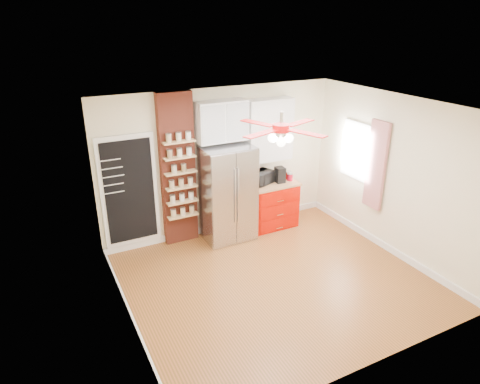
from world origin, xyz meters
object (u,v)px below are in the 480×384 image
canister_left (290,177)px  pantry_jar_oats (174,169)px  ceiling_fan (281,128)px  coffee_maker (280,175)px  red_cabinet (271,204)px  toaster_oven (262,178)px  fridge (227,193)px

canister_left → pantry_jar_oats: (-2.24, 0.16, 0.47)m
ceiling_fan → coffee_maker: 2.38m
red_cabinet → toaster_oven: toaster_oven is taller
pantry_jar_oats → fridge: bearing=-8.8°
red_cabinet → ceiling_fan: ceiling_fan is taller
toaster_oven → fridge: bearing=164.0°
ceiling_fan → pantry_jar_oats: bearing=118.5°
fridge → coffee_maker: (1.10, -0.00, 0.17)m
toaster_oven → canister_left: 0.58m
toaster_oven → coffee_maker: (0.35, -0.09, 0.03)m
coffee_maker → canister_left: (0.22, -0.01, -0.08)m
red_cabinet → coffee_maker: 0.61m
coffee_maker → toaster_oven: bearing=170.7°
fridge → pantry_jar_oats: size_ratio=13.64×
red_cabinet → coffee_maker: size_ratio=3.19×
ceiling_fan → canister_left: (1.27, 1.62, -1.46)m
red_cabinet → pantry_jar_oats: (-1.88, 0.09, 0.98)m
ceiling_fan → canister_left: ceiling_fan is taller
fridge → red_cabinet: (0.97, 0.05, -0.42)m
red_cabinet → toaster_oven: size_ratio=2.13×
canister_left → pantry_jar_oats: size_ratio=1.01×
ceiling_fan → canister_left: bearing=51.7°
ceiling_fan → canister_left: size_ratio=10.76×
red_cabinet → coffee_maker: bearing=-22.5°
fridge → toaster_oven: size_ratio=3.97×
red_cabinet → canister_left: bearing=-10.3°
coffee_maker → pantry_jar_oats: size_ratio=2.30×
red_cabinet → toaster_oven: 0.61m
fridge → toaster_oven: 0.77m
canister_left → coffee_maker: bearing=177.4°
toaster_oven → canister_left: toaster_oven is taller
coffee_maker → pantry_jar_oats: 2.06m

